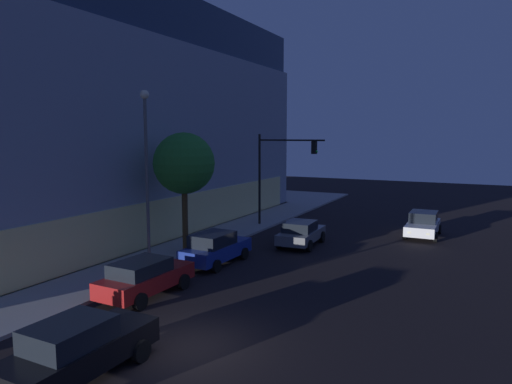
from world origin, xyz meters
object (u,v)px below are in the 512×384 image
at_px(street_lamp_sidewalk, 146,160).
at_px(car_blue, 215,248).
at_px(traffic_light_far_corner, 278,165).
at_px(sidewalk_tree, 184,164).
at_px(modern_building, 60,120).
at_px(car_white, 423,224).
at_px(car_black, 78,349).
at_px(car_grey, 301,233).
at_px(car_red, 145,277).

xyz_separation_m(street_lamp_sidewalk, car_blue, (2.65, -2.28, -4.77)).
height_order(traffic_light_far_corner, sidewalk_tree, sidewalk_tree).
distance_m(modern_building, car_white, 27.72).
height_order(car_black, car_grey, car_black).
distance_m(modern_building, car_grey, 20.54).
xyz_separation_m(sidewalk_tree, car_black, (-12.92, -5.54, -4.35)).
bearing_deg(traffic_light_far_corner, sidewalk_tree, 168.88).
bearing_deg(car_blue, car_grey, -23.60).
distance_m(sidewalk_tree, car_black, 14.72).
xyz_separation_m(modern_building, street_lamp_sidewalk, (-7.13, -14.32, -2.36)).
xyz_separation_m(traffic_light_far_corner, car_blue, (-10.39, -0.97, -3.85)).
xyz_separation_m(car_black, car_white, (23.96, -6.28, -0.04)).
xyz_separation_m(modern_building, sidewalk_tree, (-3.30, -13.82, -2.77)).
bearing_deg(modern_building, sidewalk_tree, -103.44).
height_order(car_blue, car_white, car_blue).
height_order(car_black, car_blue, car_black).
xyz_separation_m(car_red, car_grey, (11.56, -2.63, -0.04)).
relative_size(sidewalk_tree, car_white, 1.50).
bearing_deg(sidewalk_tree, modern_building, 76.56).
height_order(modern_building, car_red, modern_building).
distance_m(car_blue, car_white, 15.19).
bearing_deg(car_black, car_blue, 13.20).
bearing_deg(car_blue, sidewalk_tree, 67.06).
height_order(sidewalk_tree, car_black, sidewalk_tree).
bearing_deg(street_lamp_sidewalk, car_blue, -40.74).
bearing_deg(traffic_light_far_corner, car_grey, -141.44).
bearing_deg(car_grey, sidewalk_tree, 131.46).
relative_size(traffic_light_far_corner, car_blue, 1.48).
bearing_deg(street_lamp_sidewalk, modern_building, 63.53).
distance_m(modern_building, sidewalk_tree, 14.47).
bearing_deg(car_white, car_grey, 134.29).
distance_m(car_black, car_grey, 17.67).
bearing_deg(modern_building, car_black, -129.97).
bearing_deg(modern_building, car_white, -73.21).
xyz_separation_m(modern_building, car_red, (-10.11, -16.56, -7.16)).
height_order(sidewalk_tree, car_blue, sidewalk_tree).
distance_m(car_red, car_grey, 11.85).
xyz_separation_m(street_lamp_sidewalk, sidewalk_tree, (3.83, 0.50, -0.42)).
bearing_deg(car_black, car_red, 24.55).
height_order(car_black, car_red, car_black).
distance_m(traffic_light_far_corner, car_black, 22.78).
height_order(modern_building, traffic_light_far_corner, modern_building).
bearing_deg(traffic_light_far_corner, modern_building, 110.73).
bearing_deg(street_lamp_sidewalk, sidewalk_tree, 7.46).
bearing_deg(car_blue, modern_building, 74.90).
bearing_deg(car_white, sidewalk_tree, 133.04).
bearing_deg(car_red, sidewalk_tree, 21.96).
xyz_separation_m(modern_building, traffic_light_far_corner, (5.91, -15.63, -3.28)).
relative_size(modern_building, car_blue, 7.72).
bearing_deg(street_lamp_sidewalk, car_black, -151.02).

